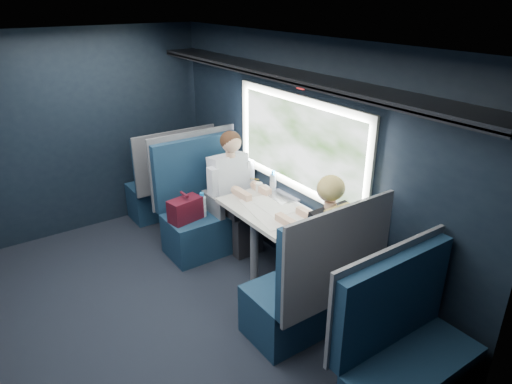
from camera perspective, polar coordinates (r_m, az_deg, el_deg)
ground at (r=4.29m, az=-10.25°, el=-14.58°), size 2.80×4.20×0.01m
room_shell at (r=3.59m, az=-11.63°, el=4.48°), size 3.00×4.40×2.40m
table at (r=4.36m, az=1.43°, el=-3.04°), size 0.62×1.00×0.74m
seat_bay_near at (r=5.04m, az=-6.25°, el=-2.38°), size 1.04×0.62×1.26m
seat_bay_far at (r=3.82m, az=7.04°, el=-11.98°), size 1.04×0.62×1.26m
seat_row_front at (r=5.81m, az=-10.56°, el=0.89°), size 1.04×0.51×1.16m
seat_row_back at (r=3.36m, az=18.07°, el=-19.18°), size 1.04×0.51×1.16m
man at (r=4.90m, az=-2.74°, el=0.78°), size 0.53×0.56×1.32m
woman at (r=3.89m, az=8.42°, el=-5.77°), size 0.53×0.56×1.32m
papers at (r=4.31m, az=2.59°, el=-2.23°), size 0.60×0.78×0.01m
laptop at (r=4.60m, az=4.04°, el=0.41°), size 0.30×0.38×0.26m
bottle_small at (r=4.68m, az=2.14°, el=1.23°), size 0.06×0.06×0.22m
cup at (r=4.70m, az=0.39°, el=0.64°), size 0.07×0.07×0.09m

